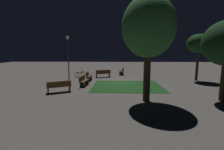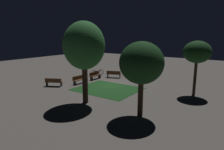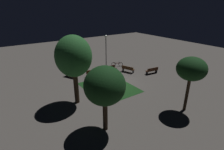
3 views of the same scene
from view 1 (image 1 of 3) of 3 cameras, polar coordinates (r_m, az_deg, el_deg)
name	(u,v)px [view 1 (image 1 of 3)]	position (r m, az deg, el deg)	size (l,w,h in m)	color
ground_plane	(120,83)	(16.25, 2.98, -2.73)	(60.00, 60.00, 0.00)	#56514C
grass_lawn	(127,86)	(14.83, 5.23, -3.83)	(5.15, 6.16, 0.01)	#194219
bench_front_left	(89,76)	(17.75, -8.17, -0.27)	(1.82, 0.55, 0.88)	#422314
bench_lawn_edge	(84,80)	(15.13, -9.89, -1.84)	(1.83, 0.62, 0.88)	#512D19
bench_front_right	(122,71)	(21.82, 3.50, 1.44)	(1.85, 0.71, 0.88)	#422314
bench_back_row	(103,73)	(19.56, -3.12, 0.62)	(1.09, 1.85, 0.88)	#512D19
bench_near_trees	(59,86)	(13.14, -18.01, -3.71)	(1.26, 1.82, 0.88)	brown
tree_left_canopy	(148,28)	(10.42, 12.61, 15.85)	(3.22, 3.22, 6.44)	#38281C
tree_near_wall	(199,44)	(19.48, 28.05, 9.57)	(2.42, 2.42, 4.89)	#38281C
lamp_post_plaza_east	(68,50)	(18.93, -15.10, 8.35)	(0.36, 0.36, 4.75)	#333338
bicycle	(80,74)	(20.23, -11.12, 0.34)	(1.46, 1.02, 0.93)	black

